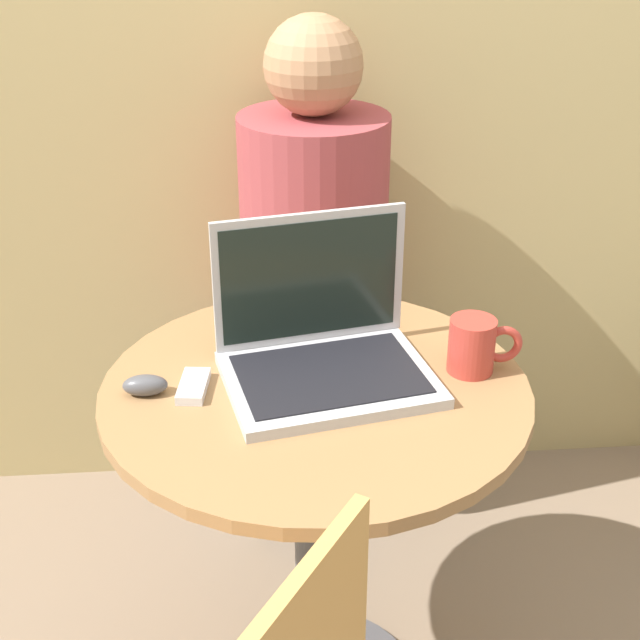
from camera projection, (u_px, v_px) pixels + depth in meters
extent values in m
cylinder|color=#4C4C51|center=(316.00, 555.00, 1.71)|extent=(0.08, 0.08, 0.72)
cylinder|color=olive|center=(316.00, 391.00, 1.54)|extent=(0.74, 0.74, 0.02)
cube|color=#B7B7BC|center=(329.00, 380.00, 1.53)|extent=(0.40, 0.33, 0.02)
cube|color=black|center=(329.00, 374.00, 1.52)|extent=(0.34, 0.27, 0.00)
cube|color=#B7B7BC|center=(308.00, 278.00, 1.58)|extent=(0.34, 0.08, 0.25)
cube|color=black|center=(309.00, 280.00, 1.58)|extent=(0.31, 0.07, 0.22)
cube|color=silver|center=(194.00, 385.00, 1.52)|extent=(0.06, 0.11, 0.02)
ellipsoid|color=#4C4C51|center=(145.00, 385.00, 1.50)|extent=(0.08, 0.04, 0.04)
cylinder|color=#B2382D|center=(472.00, 346.00, 1.56)|extent=(0.08, 0.08, 0.10)
torus|color=#B2382D|center=(503.00, 344.00, 1.56)|extent=(0.07, 0.01, 0.07)
cube|color=#3D4766|center=(310.00, 409.00, 2.44)|extent=(0.34, 0.49, 0.46)
cylinder|color=#993D42|center=(314.00, 245.00, 2.08)|extent=(0.34, 0.34, 0.61)
sphere|color=#A87A56|center=(313.00, 65.00, 1.89)|extent=(0.22, 0.22, 0.22)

